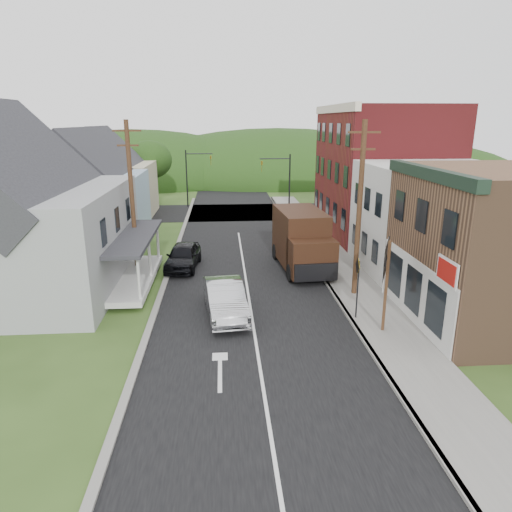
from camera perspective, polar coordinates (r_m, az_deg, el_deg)
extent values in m
plane|color=#2D4719|center=(20.78, -0.32, -8.90)|extent=(120.00, 120.00, 0.00)
cube|color=black|center=(30.10, -1.64, -0.70)|extent=(9.00, 90.00, 0.02)
cube|color=black|center=(46.60, -2.63, 5.50)|extent=(60.00, 9.00, 0.02)
cube|color=slate|center=(29.05, 10.26, -1.46)|extent=(2.80, 55.00, 0.15)
cube|color=slate|center=(28.74, 7.65, -1.54)|extent=(0.20, 55.00, 0.15)
cube|color=slate|center=(28.35, -10.88, -1.98)|extent=(0.30, 55.00, 0.12)
cube|color=brown|center=(23.19, 28.74, 0.94)|extent=(8.00, 8.00, 7.00)
cube|color=silver|center=(29.63, 21.02, 4.40)|extent=(8.00, 7.00, 6.50)
cube|color=maroon|center=(38.07, 15.29, 10.06)|extent=(8.00, 12.00, 10.00)
cube|color=#98999D|center=(27.64, -26.97, 1.81)|extent=(10.00, 12.00, 5.50)
cube|color=#9CBCD4|center=(37.57, -19.29, 5.78)|extent=(7.00, 8.00, 5.00)
cube|color=#B5AD8C|center=(46.32, -17.14, 7.86)|extent=(7.00, 8.00, 5.00)
cylinder|color=#472D19|center=(23.67, 12.76, 5.37)|extent=(0.26, 0.26, 9.00)
cube|color=#472D19|center=(23.26, 13.39, 14.83)|extent=(1.60, 0.10, 0.10)
cube|color=#472D19|center=(23.29, 13.26, 12.86)|extent=(1.20, 0.10, 0.10)
cylinder|color=#472D19|center=(27.58, -15.23, 6.74)|extent=(0.26, 0.26, 9.00)
cube|color=#472D19|center=(27.23, -15.86, 14.84)|extent=(1.60, 0.10, 0.10)
cube|color=#472D19|center=(27.25, -15.73, 13.17)|extent=(1.20, 0.10, 0.10)
cylinder|color=black|center=(43.09, 4.20, 8.61)|extent=(0.14, 0.14, 6.00)
cylinder|color=black|center=(42.63, 2.37, 12.07)|extent=(2.80, 0.10, 0.10)
imported|color=olive|center=(42.57, 0.73, 11.13)|extent=(0.16, 0.20, 1.00)
cylinder|color=black|center=(49.71, -8.65, 9.53)|extent=(0.14, 0.14, 6.00)
cylinder|color=black|center=(49.38, -7.12, 12.57)|extent=(2.80, 0.10, 0.10)
imported|color=olive|center=(49.39, -5.67, 11.80)|extent=(0.16, 0.20, 1.00)
cylinder|color=#382616|center=(43.08, -28.65, 5.80)|extent=(0.36, 0.36, 4.76)
ellipsoid|color=#1B3810|center=(42.68, -29.32, 10.49)|extent=(5.80, 5.80, 4.93)
cylinder|color=#382616|center=(51.77, -12.94, 8.41)|extent=(0.36, 0.36, 3.92)
ellipsoid|color=#1B3810|center=(51.46, -13.16, 11.65)|extent=(4.80, 4.80, 4.08)
ellipsoid|color=#1B3810|center=(74.27, -3.29, 9.63)|extent=(90.00, 30.00, 16.00)
imported|color=silver|center=(21.73, -3.87, -5.41)|extent=(2.28, 5.09, 1.62)
imported|color=black|center=(28.89, -9.09, -0.03)|extent=(2.31, 4.76, 1.57)
cube|color=black|center=(28.83, 5.49, 2.53)|extent=(2.96, 5.15, 3.28)
cube|color=black|center=(26.24, 6.99, -0.21)|extent=(2.73, 2.00, 2.15)
cube|color=black|center=(26.21, 6.93, 1.82)|extent=(2.47, 1.53, 0.06)
cube|color=black|center=(25.53, 7.51, -2.04)|extent=(2.49, 0.35, 1.02)
cylinder|color=black|center=(26.34, 4.37, -2.14)|extent=(0.39, 1.04, 1.02)
cylinder|color=black|center=(26.95, 9.29, -1.88)|extent=(0.39, 1.04, 1.02)
cylinder|color=black|center=(30.55, 2.50, 0.55)|extent=(0.39, 1.04, 1.02)
cylinder|color=black|center=(31.08, 6.80, 0.72)|extent=(0.39, 1.04, 1.02)
cube|color=#472D19|center=(20.20, 15.96, -3.69)|extent=(0.17, 0.17, 4.02)
cube|color=black|center=(19.81, 16.05, -0.23)|extent=(0.98, 2.12, 0.09)
cube|color=white|center=(18.90, 15.85, 0.62)|extent=(0.28, 0.59, 0.25)
cube|color=white|center=(19.05, 15.73, -0.88)|extent=(0.30, 0.64, 0.63)
cube|color=white|center=(19.20, 15.61, -2.35)|extent=(0.28, 0.59, 0.32)
cube|color=white|center=(19.68, 16.03, 1.22)|extent=(0.28, 0.59, 0.25)
cube|color=white|center=(19.82, 15.92, -0.22)|extent=(0.30, 0.64, 0.63)
cube|color=white|center=(19.97, 15.80, -1.64)|extent=(0.28, 0.59, 0.32)
cube|color=white|center=(20.46, 16.20, 1.78)|extent=(0.28, 0.59, 0.25)
cube|color=white|center=(20.59, 16.09, 0.39)|extent=(0.30, 0.64, 0.63)
cube|color=white|center=(20.73, 15.98, -0.98)|extent=(0.28, 0.59, 0.32)
cube|color=white|center=(20.17, 15.66, -3.35)|extent=(0.23, 0.48, 0.63)
cylinder|color=black|center=(21.38, 12.57, -4.13)|extent=(0.07, 0.07, 2.74)
cube|color=black|center=(20.99, 12.57, -1.22)|extent=(0.08, 0.81, 0.81)
cube|color=yellow|center=(20.99, 12.61, -1.22)|extent=(0.08, 0.73, 0.73)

